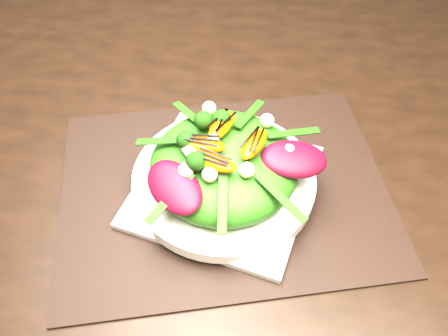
# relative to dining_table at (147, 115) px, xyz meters

# --- Properties ---
(floor) EXTENTS (4.00, 4.00, 0.01)m
(floor) POSITION_rel_dining_table_xyz_m (0.00, 0.00, -0.73)
(floor) COLOR brown
(floor) RESTS_ON ground
(dining_table) EXTENTS (1.60, 0.90, 0.75)m
(dining_table) POSITION_rel_dining_table_xyz_m (0.00, 0.00, 0.00)
(dining_table) COLOR black
(dining_table) RESTS_ON floor
(placemat) EXTENTS (0.52, 0.44, 0.00)m
(placemat) POSITION_rel_dining_table_xyz_m (0.15, -0.16, 0.02)
(placemat) COLOR black
(placemat) RESTS_ON dining_table
(plate_base) EXTENTS (0.28, 0.28, 0.01)m
(plate_base) POSITION_rel_dining_table_xyz_m (0.15, -0.16, 0.03)
(plate_base) COLOR silver
(plate_base) RESTS_ON placemat
(salad_bowl) EXTENTS (0.28, 0.28, 0.02)m
(salad_bowl) POSITION_rel_dining_table_xyz_m (0.15, -0.16, 0.04)
(salad_bowl) COLOR white
(salad_bowl) RESTS_ON plate_base
(lettuce_mound) EXTENTS (0.25, 0.25, 0.07)m
(lettuce_mound) POSITION_rel_dining_table_xyz_m (0.15, -0.16, 0.07)
(lettuce_mound) COLOR #2A6613
(lettuce_mound) RESTS_ON salad_bowl
(radicchio_leaf) EXTENTS (0.09, 0.07, 0.02)m
(radicchio_leaf) POSITION_rel_dining_table_xyz_m (0.24, -0.16, 0.10)
(radicchio_leaf) COLOR #420715
(radicchio_leaf) RESTS_ON lettuce_mound
(orange_segment) EXTENTS (0.06, 0.04, 0.02)m
(orange_segment) POSITION_rel_dining_table_xyz_m (0.13, -0.12, 0.11)
(orange_segment) COLOR #E05303
(orange_segment) RESTS_ON lettuce_mound
(broccoli_floret) EXTENTS (0.05, 0.05, 0.04)m
(broccoli_floret) POSITION_rel_dining_table_xyz_m (0.09, -0.14, 0.12)
(broccoli_floret) COLOR #1A370A
(broccoli_floret) RESTS_ON lettuce_mound
(macadamia_nut) EXTENTS (0.02, 0.02, 0.02)m
(macadamia_nut) POSITION_rel_dining_table_xyz_m (0.17, -0.18, 0.11)
(macadamia_nut) COLOR #BEB286
(macadamia_nut) RESTS_ON lettuce_mound
(balsamic_drizzle) EXTENTS (0.05, 0.02, 0.00)m
(balsamic_drizzle) POSITION_rel_dining_table_xyz_m (0.13, -0.12, 0.12)
(balsamic_drizzle) COLOR black
(balsamic_drizzle) RESTS_ON orange_segment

